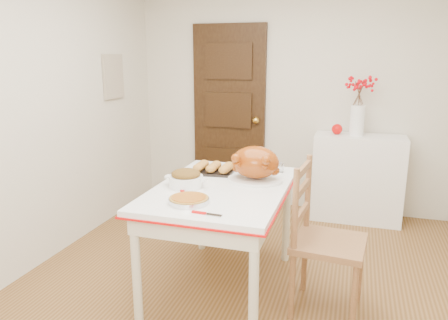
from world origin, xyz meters
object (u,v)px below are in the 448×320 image
(kitchen_table, at_px, (222,238))
(chair_oak, at_px, (330,240))
(sideboard, at_px, (357,178))
(pumpkin_pie, at_px, (189,199))
(turkey_platter, at_px, (255,164))

(kitchen_table, xyz_separation_m, chair_oak, (0.77, -0.05, 0.12))
(kitchen_table, height_order, chair_oak, chair_oak)
(sideboard, bearing_deg, kitchen_table, -118.13)
(kitchen_table, relative_size, pumpkin_pie, 5.22)
(chair_oak, height_order, pumpkin_pie, chair_oak)
(pumpkin_pie, bearing_deg, turkey_platter, 63.73)
(sideboard, relative_size, pumpkin_pie, 3.52)
(sideboard, height_order, pumpkin_pie, sideboard)
(sideboard, distance_m, pumpkin_pie, 2.43)
(sideboard, bearing_deg, chair_oak, -95.40)
(kitchen_table, relative_size, turkey_platter, 3.28)
(kitchen_table, height_order, pumpkin_pie, pumpkin_pie)
(sideboard, xyz_separation_m, kitchen_table, (-0.94, -1.76, -0.05))
(sideboard, relative_size, turkey_platter, 2.21)
(turkey_platter, bearing_deg, pumpkin_pie, -126.83)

